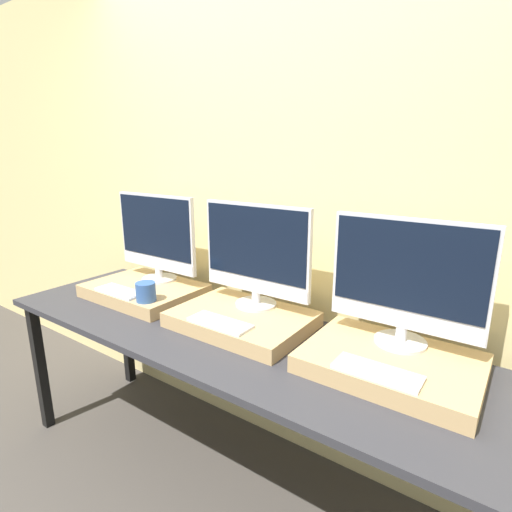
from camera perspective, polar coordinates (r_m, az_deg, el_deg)
wall_back at (r=1.96m, az=3.82°, el=7.30°), size 8.00×0.04×2.60m
workbench at (r=1.80m, az=-3.70°, el=-12.83°), size 2.40×0.70×0.79m
wooden_riser_left at (r=2.26m, az=-15.67°, el=-4.77°), size 0.60×0.43×0.07m
monitor_left at (r=2.25m, az=-14.05°, el=2.80°), size 0.56×0.19×0.48m
keyboard_left at (r=2.16m, az=-18.86°, el=-4.78°), size 0.28×0.11×0.01m
mug at (r=1.99m, az=-15.46°, el=-4.96°), size 0.10×0.10×0.09m
wooden_riser_center at (r=1.82m, az=-2.02°, el=-9.03°), size 0.60×0.43×0.07m
monitor_center at (r=1.81m, az=-0.03°, el=0.38°), size 0.56×0.19×0.48m
keyboard_center at (r=1.69m, az=-5.17°, el=-9.44°), size 0.28×0.11×0.01m
wooden_riser_right at (r=1.55m, az=18.64°, el=-14.29°), size 0.60×0.43×0.07m
monitor_right at (r=1.54m, az=20.69°, el=-3.19°), size 0.56×0.19×0.48m
keyboard_right at (r=1.40m, az=16.90°, el=-15.52°), size 0.28×0.11×0.01m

